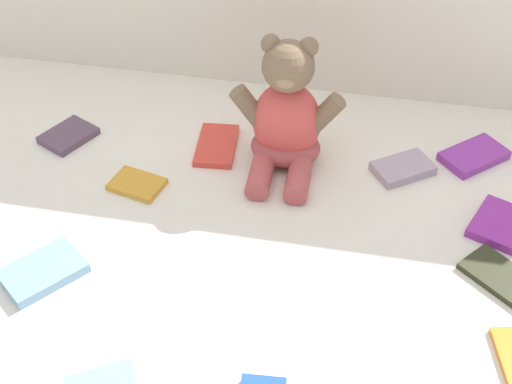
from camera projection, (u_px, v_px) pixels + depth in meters
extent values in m
plane|color=silver|center=(262.00, 197.00, 1.38)|extent=(3.20, 3.20, 0.00)
ellipsoid|color=#D84C47|center=(287.00, 122.00, 1.41)|extent=(0.14, 0.11, 0.18)
ellipsoid|color=#B24C4C|center=(285.00, 147.00, 1.44)|extent=(0.15, 0.12, 0.06)
sphere|color=#7A6047|center=(288.00, 66.00, 1.32)|extent=(0.10, 0.10, 0.10)
ellipsoid|color=#997C5E|center=(286.00, 80.00, 1.30)|extent=(0.04, 0.03, 0.03)
sphere|color=#7A6047|center=(271.00, 44.00, 1.31)|extent=(0.04, 0.04, 0.04)
sphere|color=#7A6047|center=(309.00, 47.00, 1.30)|extent=(0.04, 0.04, 0.04)
cylinder|color=#7A6047|center=(250.00, 107.00, 1.40)|extent=(0.08, 0.04, 0.09)
cylinder|color=#7A6047|center=(324.00, 114.00, 1.38)|extent=(0.08, 0.04, 0.09)
cylinder|color=#B24C4C|center=(260.00, 176.00, 1.39)|extent=(0.05, 0.10, 0.05)
cylinder|color=#B24C4C|center=(298.00, 180.00, 1.38)|extent=(0.05, 0.10, 0.05)
cube|color=#8F2991|center=(501.00, 226.00, 1.30)|extent=(0.13, 0.15, 0.02)
cube|color=#2B2D1A|center=(500.00, 276.00, 1.21)|extent=(0.15, 0.14, 0.01)
cube|color=orange|center=(137.00, 184.00, 1.40)|extent=(0.11, 0.09, 0.01)
cube|color=#7CAACE|center=(43.00, 271.00, 1.22)|extent=(0.16, 0.16, 0.02)
cube|color=purple|center=(474.00, 156.00, 1.46)|extent=(0.15, 0.15, 0.02)
cube|color=red|center=(217.00, 145.00, 1.49)|extent=(0.09, 0.14, 0.01)
cube|color=#573F52|center=(68.00, 136.00, 1.51)|extent=(0.12, 0.13, 0.02)
cube|color=#A58C9D|center=(403.00, 168.00, 1.43)|extent=(0.14, 0.13, 0.02)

